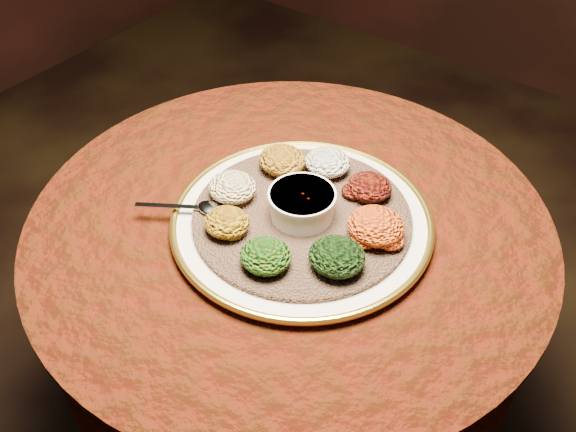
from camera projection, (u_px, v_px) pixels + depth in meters
The scene contains 13 objects.
table at pixel (289, 283), 1.29m from camera, with size 0.96×0.96×0.73m.
platter at pixel (302, 221), 1.15m from camera, with size 0.50×0.50×0.02m.
injera at pixel (302, 217), 1.14m from camera, with size 0.39×0.39×0.01m, color brown.
stew_bowl at pixel (302, 203), 1.12m from camera, with size 0.12×0.12×0.05m.
spoon at pixel (203, 208), 1.14m from camera, with size 0.14×0.09×0.01m.
portion_ayib at pixel (327, 162), 1.21m from camera, with size 0.09×0.08×0.04m, color white.
portion_kitfo at pixel (370, 187), 1.16m from camera, with size 0.08×0.08×0.04m, color black.
portion_tikil at pixel (376, 226), 1.08m from camera, with size 0.10×0.09×0.05m, color #AD630E.
portion_gomen at pixel (337, 256), 1.03m from camera, with size 0.09×0.09×0.05m, color black.
portion_mixveg at pixel (266, 256), 1.03m from camera, with size 0.09×0.08×0.04m, color #AE3F0B.
portion_kik at pixel (227, 222), 1.09m from camera, with size 0.08×0.08×0.04m, color #99720D.
portion_timatim at pixel (232, 187), 1.16m from camera, with size 0.09×0.08×0.04m, color maroon.
portion_shiro at pixel (282, 160), 1.22m from camera, with size 0.09×0.09×0.04m, color #965C12.
Camera 1 is at (0.51, -0.69, 1.53)m, focal length 40.00 mm.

